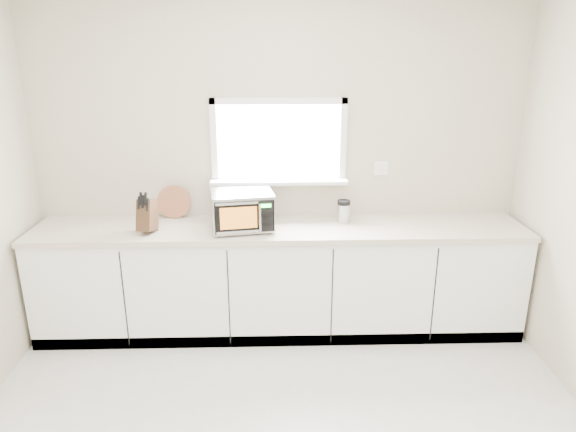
{
  "coord_description": "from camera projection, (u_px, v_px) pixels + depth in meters",
  "views": [
    {
      "loc": [
        -0.05,
        -2.17,
        2.29
      ],
      "look_at": [
        0.06,
        1.55,
        1.05
      ],
      "focal_mm": 32.0,
      "sensor_mm": 36.0,
      "label": 1
    }
  ],
  "objects": [
    {
      "name": "back_wall",
      "position": [
        279.0,
        164.0,
        4.24
      ],
      "size": [
        4.0,
        0.17,
        2.7
      ],
      "color": "#B7A892",
      "rests_on": "ground"
    },
    {
      "name": "cabinets",
      "position": [
        280.0,
        280.0,
        4.25
      ],
      "size": [
        3.92,
        0.6,
        0.88
      ],
      "primitive_type": "cube",
      "color": "white",
      "rests_on": "ground"
    },
    {
      "name": "countertop",
      "position": [
        280.0,
        229.0,
        4.1
      ],
      "size": [
        3.92,
        0.64,
        0.04
      ],
      "primitive_type": "cube",
      "color": "beige",
      "rests_on": "cabinets"
    },
    {
      "name": "microwave",
      "position": [
        242.0,
        210.0,
        3.98
      ],
      "size": [
        0.52,
        0.44,
        0.3
      ],
      "rotation": [
        0.0,
        0.0,
        0.17
      ],
      "color": "black",
      "rests_on": "countertop"
    },
    {
      "name": "knife_block",
      "position": [
        147.0,
        215.0,
        3.92
      ],
      "size": [
        0.15,
        0.25,
        0.33
      ],
      "rotation": [
        0.0,
        0.0,
        -0.17
      ],
      "color": "#432718",
      "rests_on": "countertop"
    },
    {
      "name": "cutting_board",
      "position": [
        174.0,
        202.0,
        4.26
      ],
      "size": [
        0.27,
        0.07,
        0.27
      ],
      "primitive_type": "cylinder",
      "rotation": [
        1.4,
        0.0,
        0.0
      ],
      "color": "#A2623F",
      "rests_on": "countertop"
    },
    {
      "name": "coffee_grinder",
      "position": [
        344.0,
        211.0,
        4.17
      ],
      "size": [
        0.13,
        0.13,
        0.19
      ],
      "rotation": [
        0.0,
        0.0,
        0.3
      ],
      "color": "#B6B9BE",
      "rests_on": "countertop"
    }
  ]
}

